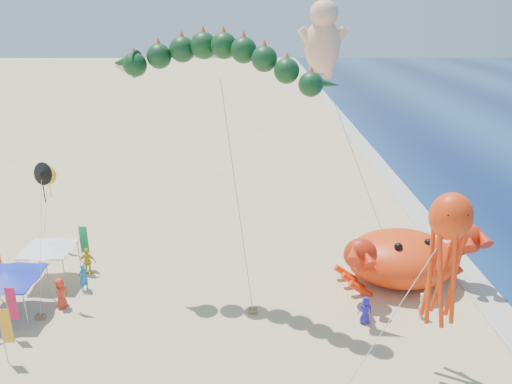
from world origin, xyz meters
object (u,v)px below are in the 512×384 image
dragon_kite (217,68)px  canopy_white (48,246)px  crab_inflatable (402,257)px  octopus_kite (446,249)px  cherub_kite (323,36)px  canopy_blue (6,275)px

dragon_kite → canopy_white: dragon_kite is taller
crab_inflatable → octopus_kite: (-0.79, -8.16, 4.63)m
cherub_kite → canopy_blue: cherub_kite is taller
octopus_kite → canopy_white: size_ratio=2.79×
dragon_kite → canopy_white: size_ratio=4.58×
cherub_kite → canopy_white: size_ratio=5.32×
crab_inflatable → octopus_kite: octopus_kite is taller
crab_inflatable → canopy_white: bearing=179.1°
dragon_kite → octopus_kite: bearing=-34.3°
canopy_blue → canopy_white: bearing=75.7°
crab_inflatable → dragon_kite: (-11.30, -1.01, 11.76)m
crab_inflatable → cherub_kite: bearing=121.8°
crab_inflatable → cherub_kite: cherub_kite is taller
dragon_kite → octopus_kite: 14.57m
dragon_kite → crab_inflatable: bearing=5.1°
crab_inflatable → octopus_kite: size_ratio=1.02×
cherub_kite → canopy_blue: 24.82m
octopus_kite → canopy_white: bearing=158.5°
octopus_kite → canopy_blue: octopus_kite is taller
cherub_kite → octopus_kite: size_ratio=1.91×
crab_inflatable → canopy_white: size_ratio=2.86×
crab_inflatable → canopy_blue: bearing=-171.8°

